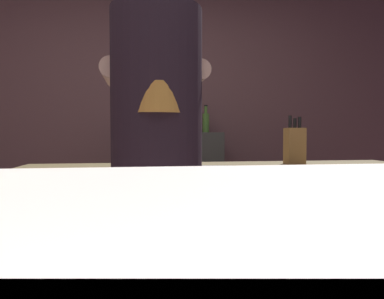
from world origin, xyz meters
name	(u,v)px	position (x,y,z in m)	size (l,w,h in m)	color
wall_back	(148,106)	(0.00, 2.20, 1.35)	(5.20, 0.10, 2.70)	brown
prep_counter	(225,253)	(0.35, 0.57, 0.46)	(2.10, 0.60, 0.92)	brown
back_shelf	(176,194)	(0.24, 1.92, 0.55)	(0.79, 0.36, 1.10)	#3C3D38
bartender	(157,150)	(-0.03, 0.12, 1.02)	(0.42, 0.51, 1.76)	#302E3F
knife_block	(295,145)	(0.76, 0.64, 1.02)	(0.10, 0.08, 0.27)	olive
mixing_bowl	(146,160)	(-0.06, 0.66, 0.95)	(0.21, 0.21, 0.06)	slate
chefs_knife	(209,166)	(0.25, 0.52, 0.92)	(0.24, 0.03, 0.01)	silver
bottle_olive_oil	(149,124)	(0.00, 1.85, 1.17)	(0.07, 0.07, 0.18)	#385D99
bottle_hot_sauce	(206,122)	(0.52, 2.01, 1.20)	(0.06, 0.06, 0.25)	#4B7C2F
bottle_vinegar	(182,124)	(0.29, 1.93, 1.18)	(0.08, 0.08, 0.20)	red
bottle_soy	(156,124)	(0.07, 1.99, 1.18)	(0.07, 0.07, 0.20)	black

